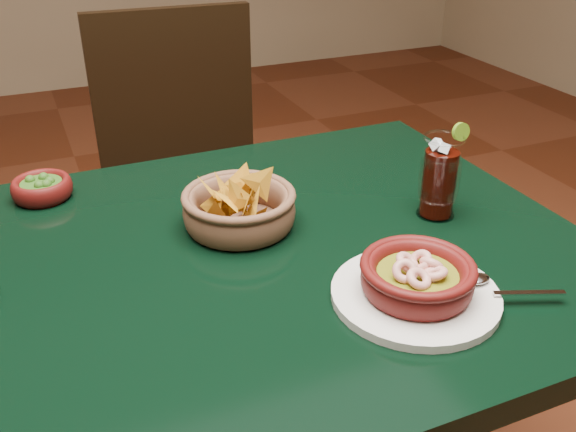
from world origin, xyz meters
name	(u,v)px	position (x,y,z in m)	size (l,w,h in m)	color
dining_table	(199,318)	(0.00, 0.00, 0.65)	(1.20, 0.80, 0.75)	black
dining_chair	(190,186)	(0.18, 0.71, 0.53)	(0.47, 0.47, 0.96)	black
shrimp_plate	(417,281)	(0.25, -0.20, 0.78)	(0.29, 0.23, 0.07)	silver
chip_basket	(239,208)	(0.10, 0.08, 0.78)	(0.21, 0.21, 0.14)	brown
guacamole_ramekin	(42,188)	(-0.18, 0.31, 0.77)	(0.12, 0.12, 0.04)	#480C0B
cola_drink	(440,178)	(0.41, -0.01, 0.82)	(0.14, 0.14, 0.16)	white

